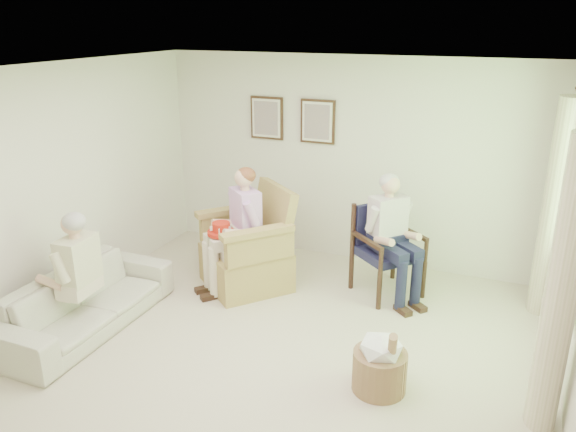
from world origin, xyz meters
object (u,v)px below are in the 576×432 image
at_px(person_dark, 388,229).
at_px(person_sofa, 72,269).
at_px(sofa, 86,301).
at_px(person_wicker, 240,221).
at_px(red_hat, 221,230).
at_px(wood_armchair, 390,245).
at_px(hatbox, 380,363).
at_px(wicker_armchair, 247,255).

distance_m(person_dark, person_sofa, 3.30).
relative_size(sofa, person_wicker, 1.39).
height_order(sofa, person_sofa, person_sofa).
distance_m(person_dark, red_hat, 1.85).
relative_size(wood_armchair, red_hat, 3.24).
distance_m(person_wicker, hatbox, 2.37).
relative_size(sofa, person_dark, 1.43).
relative_size(wicker_armchair, sofa, 0.60).
relative_size(red_hat, hatbox, 0.46).
xyz_separation_m(sofa, red_hat, (0.91, 1.22, 0.48)).
distance_m(sofa, person_sofa, 0.43).
distance_m(sofa, person_wicker, 1.82).
relative_size(wicker_armchair, hatbox, 1.75).
bearing_deg(person_wicker, wood_armchair, 62.81).
xyz_separation_m(wicker_armchair, sofa, (-1.08, -1.51, -0.09)).
bearing_deg(person_sofa, person_dark, 122.07).
bearing_deg(red_hat, wood_armchair, 24.32).
relative_size(wood_armchair, hatbox, 1.50).
bearing_deg(person_wicker, person_sofa, -85.67).
distance_m(red_hat, hatbox, 2.42).
xyz_separation_m(wood_armchair, hatbox, (0.36, -1.88, -0.29)).
xyz_separation_m(wood_armchair, red_hat, (-1.75, -0.79, 0.21)).
xyz_separation_m(person_wicker, person_sofa, (-1.08, -1.48, -0.14)).
bearing_deg(hatbox, person_wicker, 147.56).
height_order(wicker_armchair, person_sofa, person_sofa).
bearing_deg(wicker_armchair, sofa, -85.02).
bearing_deg(red_hat, person_dark, 19.60).
bearing_deg(wood_armchair, person_sofa, 170.01).
xyz_separation_m(person_sofa, hatbox, (3.01, 0.25, -0.44)).
bearing_deg(person_sofa, person_wicker, 139.55).
relative_size(wicker_armchair, person_wicker, 0.84).
bearing_deg(hatbox, wood_armchair, 100.75).
xyz_separation_m(person_wicker, person_dark, (1.58, 0.48, -0.03)).
bearing_deg(red_hat, sofa, -126.62).
xyz_separation_m(sofa, person_sofa, (-0.00, -0.12, 0.42)).
distance_m(person_wicker, person_dark, 1.65).
bearing_deg(hatbox, sofa, -177.56).
height_order(wicker_armchair, person_dark, person_dark).
bearing_deg(wicker_armchair, hatbox, 4.76).
bearing_deg(wicker_armchair, person_sofa, -82.98).
xyz_separation_m(red_hat, hatbox, (2.10, -1.09, -0.50)).
bearing_deg(person_wicker, wicker_armchair, 130.37).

